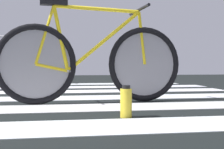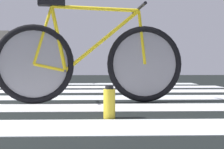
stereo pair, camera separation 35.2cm
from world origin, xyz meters
name	(u,v)px [view 1 (the left image)]	position (x,y,z in m)	size (l,w,h in m)	color
ground	(25,100)	(0.00, 0.00, 0.01)	(18.00, 14.00, 0.02)	black
crosswalk_markings	(23,99)	(-0.02, 0.01, 0.02)	(5.47, 5.00, 0.00)	silver
bicycle_1_of_2	(92,61)	(0.66, -0.43, 0.41)	(1.73, 0.52, 0.93)	black
bicycle_2_of_2	(3,63)	(-0.72, 2.47, 0.41)	(1.74, 0.52, 0.93)	black
water_bottle	(126,102)	(0.82, -1.23, 0.12)	(0.08, 0.08, 0.22)	gold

